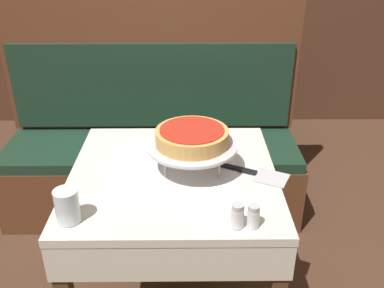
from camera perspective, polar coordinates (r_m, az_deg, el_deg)
dining_table_front at (r=1.65m, az=-2.47°, el=-6.86°), size 0.77×0.77×0.75m
dining_table_rear at (r=3.25m, az=3.96°, el=10.44°), size 0.68×0.68×0.75m
booth_bench at (r=2.55m, az=-5.22°, el=-1.49°), size 1.70×0.52×1.23m
pizza_pan_stand at (r=1.56m, az=-0.01°, el=-0.30°), size 0.33×0.33×0.11m
deep_dish_pizza at (r=1.54m, az=-0.01°, el=1.00°), size 0.27×0.27×0.06m
pizza_server at (r=1.60m, az=8.02°, el=-3.80°), size 0.29×0.18×0.01m
water_glass_near at (r=1.37m, az=-16.31°, el=-7.92°), size 0.08×0.08×0.11m
salt_shaker at (r=1.31m, az=6.06°, el=-9.50°), size 0.04×0.04×0.08m
pepper_shaker at (r=1.32m, az=8.17°, el=-9.52°), size 0.04×0.04×0.08m
condiment_caddy at (r=3.22m, az=5.60°, el=13.31°), size 0.11×0.11×0.15m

